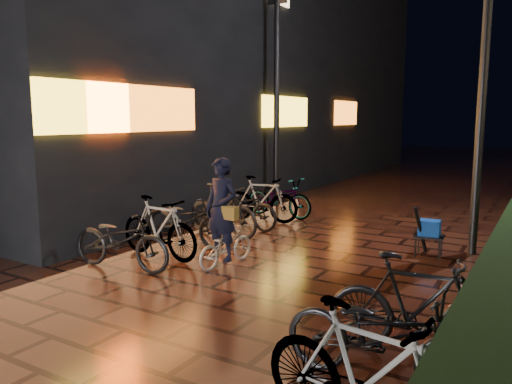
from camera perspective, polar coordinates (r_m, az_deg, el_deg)
The scene contains 9 objects.
ground at distance 6.19m, azimuth -7.19°, elevation -14.65°, with size 80.00×80.00×0.00m, color #381911.
storefront_block at distance 20.71m, azimuth -8.61°, elevation 14.16°, with size 12.09×22.00×9.00m.
lamp_post_hedge at distance 9.58m, azimuth 24.52°, elevation 11.50°, with size 0.53×0.16×5.55m.
lamp_post_sf at distance 13.77m, azimuth 2.38°, elevation 11.64°, with size 0.55×0.15×5.78m.
cyclist at distance 8.17m, azimuth -3.74°, elevation -3.94°, with size 0.67×1.30×1.79m.
traffic_barrier at distance 5.24m, azimuth 22.36°, elevation -15.66°, with size 0.61×1.66×0.68m.
cart_assembly at distance 9.28m, azimuth 19.12°, elevation -4.11°, with size 0.52×0.54×0.92m.
parked_bikes_storefront at distance 10.22m, azimuth -4.42°, elevation -2.35°, with size 2.11×5.92×1.08m.
parked_bikes_hedge at distance 4.72m, azimuth 15.03°, elevation -15.62°, with size 2.00×2.34×1.08m.
Camera 1 is at (3.54, -4.46, 2.42)m, focal length 35.00 mm.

